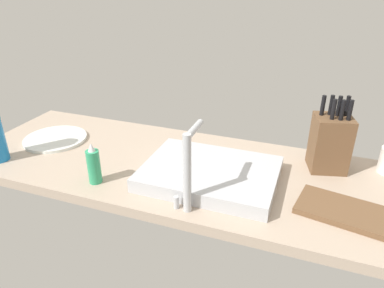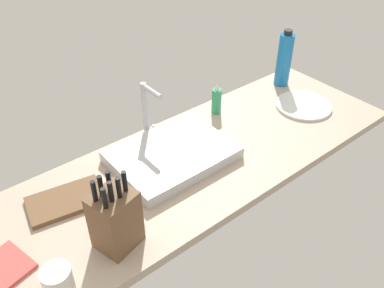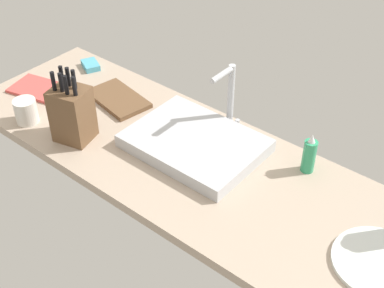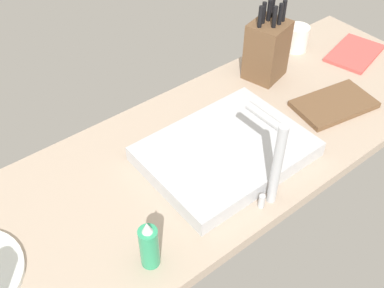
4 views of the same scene
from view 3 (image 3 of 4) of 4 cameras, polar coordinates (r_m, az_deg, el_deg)
name	(u,v)px [view 3 (image 3 of 4)]	position (r cm, az deg, el deg)	size (l,w,h in cm)	color
countertop_slab	(193,165)	(176.98, 0.08, -2.28)	(182.28, 58.20, 3.50)	tan
sink_basin	(195,143)	(179.55, 0.31, 0.09)	(44.04, 32.63, 4.67)	#B7BABF
faucet	(229,93)	(183.28, 4.03, 5.49)	(5.50, 12.33, 24.73)	#B7BABF
knife_block	(72,113)	(184.55, -12.80, 3.25)	(14.51, 13.66, 26.42)	brown
cutting_board	(118,99)	(206.44, -7.96, 4.84)	(24.91, 14.66, 1.80)	brown
soap_bottle	(309,155)	(172.45, 12.52, -1.17)	(4.33, 4.33, 14.37)	#2D9966
dinner_plate	(379,262)	(153.49, 19.46, -11.93)	(25.24, 25.24, 1.20)	silver
dish_towel	(39,89)	(219.58, -16.13, 5.72)	(22.06, 14.27, 1.20)	#CC4C47
coffee_mug	(26,111)	(200.36, -17.45, 3.41)	(8.21, 8.21, 9.07)	silver
dish_sponge	(91,65)	(230.07, -10.87, 8.34)	(9.00, 6.00, 2.40)	#4CA3BC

